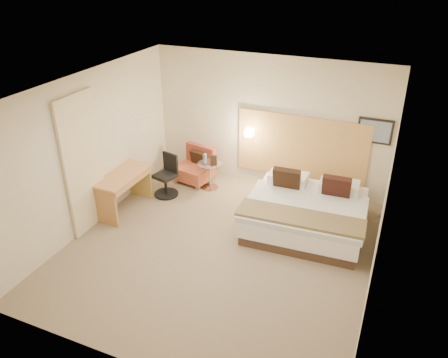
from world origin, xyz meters
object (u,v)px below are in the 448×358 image
at_px(lounge_chair, 195,168).
at_px(desk, 123,182).
at_px(side_table, 210,175).
at_px(bed, 306,211).
at_px(desk_chair, 167,179).

relative_size(lounge_chair, desk, 0.67).
xyz_separation_m(side_table, desk, (-1.12, -1.40, 0.28)).
height_order(bed, desk_chair, bed).
relative_size(bed, desk, 1.73).
height_order(desk, desk_chair, desk_chair).
bearing_deg(bed, desk_chair, 178.49).
height_order(lounge_chair, desk, desk).
distance_m(bed, desk_chair, 2.85).
bearing_deg(desk, desk_chair, 62.49).
distance_m(lounge_chair, side_table, 0.47).
distance_m(bed, desk, 3.38).
bearing_deg(lounge_chair, bed, -17.87).
bearing_deg(bed, desk, -167.01).
relative_size(desk, desk_chair, 1.43).
bearing_deg(side_table, desk_chair, -140.43).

